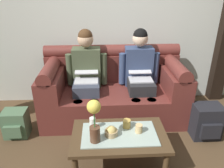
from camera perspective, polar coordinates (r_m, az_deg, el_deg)
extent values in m
cube|color=silver|center=(3.33, -0.19, 19.47)|extent=(6.00, 0.12, 2.90)
cube|color=maroon|center=(3.13, 0.40, -4.87)|extent=(1.92, 0.88, 0.42)
cube|color=maroon|center=(3.25, 0.07, 4.31)|extent=(1.92, 0.22, 0.40)
cylinder|color=maroon|center=(3.17, 0.07, 8.61)|extent=(1.92, 0.18, 0.18)
cube|color=maroon|center=(3.04, -15.23, 0.64)|extent=(0.28, 0.88, 0.28)
cylinder|color=maroon|center=(2.97, -15.62, 3.90)|extent=(0.18, 0.88, 0.18)
cube|color=maroon|center=(3.13, 15.61, 1.30)|extent=(0.28, 0.88, 0.28)
cylinder|color=maroon|center=(3.06, 16.00, 4.48)|extent=(0.18, 0.88, 0.18)
cube|color=#383D4C|center=(2.95, -6.59, -0.77)|extent=(0.34, 0.40, 0.15)
cylinder|color=#383D4C|center=(2.87, -8.60, -8.21)|extent=(0.12, 0.12, 0.42)
cylinder|color=#383D4C|center=(2.85, -4.56, -8.16)|extent=(0.12, 0.12, 0.42)
cube|color=#475138|center=(3.09, -6.54, 4.41)|extent=(0.38, 0.22, 0.54)
cylinder|color=#475138|center=(3.09, -10.92, 3.67)|extent=(0.09, 0.09, 0.44)
cylinder|color=#475138|center=(3.06, -2.15, 3.90)|extent=(0.09, 0.09, 0.44)
sphere|color=tan|center=(2.96, -6.93, 11.46)|extent=(0.21, 0.21, 0.21)
sphere|color=#472D19|center=(2.95, -6.97, 12.22)|extent=(0.19, 0.19, 0.19)
cube|color=silver|center=(2.93, -6.65, 0.86)|extent=(0.31, 0.22, 0.02)
cube|color=silver|center=(3.01, -6.61, 3.82)|extent=(0.31, 0.21, 0.07)
cube|color=black|center=(3.01, -6.62, 3.70)|extent=(0.27, 0.18, 0.05)
cube|color=#232326|center=(2.99, 7.46, -0.45)|extent=(0.34, 0.40, 0.15)
cylinder|color=#232326|center=(2.88, 6.06, -7.84)|extent=(0.12, 0.12, 0.42)
cylinder|color=#232326|center=(2.92, 9.98, -7.65)|extent=(0.12, 0.12, 0.42)
cube|color=navy|center=(3.13, 6.90, 4.65)|extent=(0.38, 0.22, 0.54)
cylinder|color=navy|center=(3.07, 2.66, 3.99)|extent=(0.09, 0.09, 0.44)
cylinder|color=navy|center=(3.15, 11.23, 4.08)|extent=(0.09, 0.09, 0.44)
sphere|color=beige|center=(3.00, 7.35, 11.62)|extent=(0.21, 0.21, 0.21)
sphere|color=black|center=(2.99, 7.39, 12.37)|extent=(0.19, 0.19, 0.19)
cube|color=silver|center=(2.97, 7.48, 1.16)|extent=(0.31, 0.22, 0.02)
cube|color=silver|center=(3.07, 7.10, 4.08)|extent=(0.31, 0.20, 0.10)
cube|color=black|center=(3.06, 7.13, 3.95)|extent=(0.27, 0.17, 0.08)
cube|color=#47331E|center=(2.24, 1.91, -13.34)|extent=(0.95, 0.57, 0.04)
cube|color=#9EB2A8|center=(2.23, 1.92, -12.86)|extent=(0.74, 0.40, 0.01)
cylinder|color=#47331E|center=(2.27, 13.78, -20.20)|extent=(0.06, 0.06, 0.35)
cylinder|color=#47331E|center=(2.56, -8.38, -13.70)|extent=(0.06, 0.06, 0.35)
cylinder|color=#47331E|center=(2.61, 10.92, -12.98)|extent=(0.06, 0.06, 0.35)
cylinder|color=brown|center=(2.10, -4.46, -12.84)|extent=(0.10, 0.10, 0.16)
cylinder|color=#3D7538|center=(2.00, -4.62, -9.11)|extent=(0.01, 0.01, 0.17)
sphere|color=#E5CC4C|center=(1.93, -4.75, -5.91)|extent=(0.13, 0.13, 0.13)
cylinder|color=tan|center=(2.19, -0.22, -12.53)|extent=(0.13, 0.13, 0.06)
sphere|color=#D8B766|center=(2.18, -0.22, -12.12)|extent=(0.11, 0.11, 0.11)
cylinder|color=white|center=(2.27, -5.07, -10.09)|extent=(0.06, 0.06, 0.12)
cylinder|color=#DBB77A|center=(2.23, 7.00, -11.41)|extent=(0.07, 0.07, 0.09)
cylinder|color=gold|center=(2.29, 3.85, -10.25)|extent=(0.08, 0.08, 0.09)
cube|color=black|center=(2.97, 23.23, -8.85)|extent=(0.34, 0.26, 0.43)
cube|color=black|center=(2.88, 24.32, -11.16)|extent=(0.24, 0.05, 0.19)
cube|color=#4C6B4C|center=(3.01, -23.66, -9.31)|extent=(0.29, 0.22, 0.35)
cube|color=#4C6B4C|center=(2.93, -24.37, -11.30)|extent=(0.20, 0.05, 0.16)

